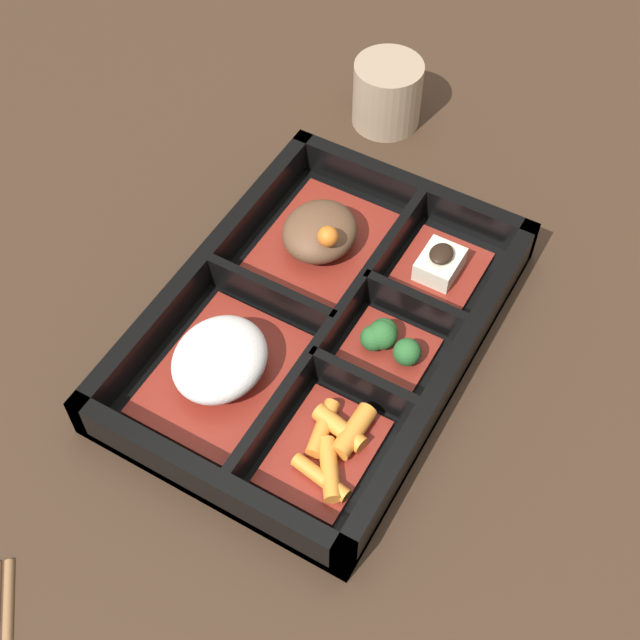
% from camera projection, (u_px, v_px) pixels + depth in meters
% --- Properties ---
extents(ground_plane, '(3.00, 3.00, 0.00)m').
position_uv_depth(ground_plane, '(320.00, 338.00, 0.73)').
color(ground_plane, '#382619').
extents(bento_base, '(0.34, 0.23, 0.01)m').
position_uv_depth(bento_base, '(320.00, 335.00, 0.72)').
color(bento_base, black).
rests_on(bento_base, ground_plane).
extents(bento_rim, '(0.34, 0.23, 0.04)m').
position_uv_depth(bento_rim, '(324.00, 325.00, 0.71)').
color(bento_rim, black).
rests_on(bento_rim, ground_plane).
extents(bowl_rice, '(0.13, 0.10, 0.05)m').
position_uv_depth(bowl_rice, '(220.00, 363.00, 0.68)').
color(bowl_rice, maroon).
rests_on(bowl_rice, bento_base).
extents(bowl_stew, '(0.13, 0.10, 0.05)m').
position_uv_depth(bowl_stew, '(320.00, 236.00, 0.76)').
color(bowl_stew, maroon).
rests_on(bowl_stew, bento_base).
extents(bowl_carrots, '(0.09, 0.07, 0.02)m').
position_uv_depth(bowl_carrots, '(330.00, 448.00, 0.65)').
color(bowl_carrots, maroon).
rests_on(bowl_carrots, bento_base).
extents(bowl_greens, '(0.07, 0.07, 0.03)m').
position_uv_depth(bowl_greens, '(387.00, 344.00, 0.70)').
color(bowl_greens, maroon).
rests_on(bowl_greens, bento_base).
extents(bowl_tofu, '(0.08, 0.07, 0.03)m').
position_uv_depth(bowl_tofu, '(439.00, 268.00, 0.75)').
color(bowl_tofu, maroon).
rests_on(bowl_tofu, bento_base).
extents(tea_cup, '(0.07, 0.07, 0.07)m').
position_uv_depth(tea_cup, '(387.00, 92.00, 0.86)').
color(tea_cup, gray).
rests_on(tea_cup, ground_plane).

